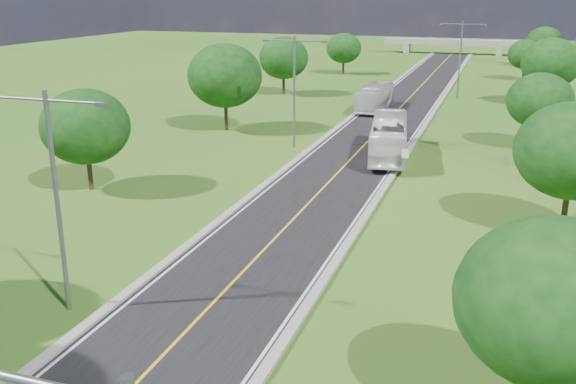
% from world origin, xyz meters
% --- Properties ---
extents(ground, '(260.00, 260.00, 0.00)m').
position_xyz_m(ground, '(0.00, 60.00, 0.00)').
color(ground, '#285B19').
rests_on(ground, ground).
extents(road, '(8.00, 150.00, 0.06)m').
position_xyz_m(road, '(0.00, 66.00, 0.03)').
color(road, black).
rests_on(road, ground).
extents(curb_left, '(0.50, 150.00, 0.22)m').
position_xyz_m(curb_left, '(-4.25, 66.00, 0.11)').
color(curb_left, gray).
rests_on(curb_left, ground).
extents(curb_right, '(0.50, 150.00, 0.22)m').
position_xyz_m(curb_right, '(4.25, 66.00, 0.11)').
color(curb_right, gray).
rests_on(curb_right, ground).
extents(speed_limit_sign, '(0.55, 0.09, 2.40)m').
position_xyz_m(speed_limit_sign, '(5.20, 37.98, 1.60)').
color(speed_limit_sign, slate).
rests_on(speed_limit_sign, ground).
extents(overpass, '(30.00, 3.00, 3.20)m').
position_xyz_m(overpass, '(0.00, 140.00, 2.41)').
color(overpass, gray).
rests_on(overpass, ground).
extents(streetlight_near_left, '(5.90, 0.25, 10.00)m').
position_xyz_m(streetlight_near_left, '(-6.00, 12.00, 5.94)').
color(streetlight_near_left, slate).
rests_on(streetlight_near_left, ground).
extents(streetlight_mid_left, '(5.90, 0.25, 10.00)m').
position_xyz_m(streetlight_mid_left, '(-6.00, 45.00, 5.94)').
color(streetlight_mid_left, slate).
rests_on(streetlight_mid_left, ground).
extents(streetlight_far_right, '(5.90, 0.25, 10.00)m').
position_xyz_m(streetlight_far_right, '(6.00, 78.00, 5.94)').
color(streetlight_far_right, slate).
rests_on(streetlight_far_right, ground).
extents(tree_lb, '(6.30, 6.30, 7.33)m').
position_xyz_m(tree_lb, '(-16.00, 28.00, 4.64)').
color(tree_lb, black).
rests_on(tree_lb, ground).
extents(tree_lc, '(7.56, 7.56, 8.79)m').
position_xyz_m(tree_lc, '(-15.00, 50.00, 5.58)').
color(tree_lc, black).
rests_on(tree_lc, ground).
extents(tree_ld, '(6.72, 6.72, 7.82)m').
position_xyz_m(tree_ld, '(-17.00, 74.00, 4.95)').
color(tree_ld, black).
rests_on(tree_ld, ground).
extents(tree_le, '(5.88, 5.88, 6.84)m').
position_xyz_m(tree_le, '(-14.50, 98.00, 4.33)').
color(tree_le, black).
rests_on(tree_le, ground).
extents(tree_ra, '(6.30, 6.30, 7.33)m').
position_xyz_m(tree_ra, '(14.00, 10.00, 4.64)').
color(tree_ra, black).
rests_on(tree_ra, ground).
extents(tree_rb, '(6.72, 6.72, 7.82)m').
position_xyz_m(tree_rb, '(16.00, 30.00, 4.95)').
color(tree_rb, black).
rests_on(tree_rb, ground).
extents(tree_rc, '(5.88, 5.88, 6.84)m').
position_xyz_m(tree_rc, '(15.00, 52.00, 4.33)').
color(tree_rc, black).
rests_on(tree_rc, ground).
extents(tree_rd, '(7.14, 7.14, 8.30)m').
position_xyz_m(tree_rd, '(17.00, 76.00, 5.27)').
color(tree_rd, black).
rests_on(tree_rd, ground).
extents(tree_re, '(5.46, 5.46, 6.35)m').
position_xyz_m(tree_re, '(14.50, 100.00, 4.02)').
color(tree_re, black).
rests_on(tree_re, ground).
extents(tree_rf, '(6.30, 6.30, 7.33)m').
position_xyz_m(tree_rf, '(18.00, 120.00, 4.64)').
color(tree_rf, black).
rests_on(tree_rf, ground).
extents(bus_outbound, '(4.72, 12.67, 3.45)m').
position_xyz_m(bus_outbound, '(2.86, 44.15, 1.78)').
color(bus_outbound, white).
rests_on(bus_outbound, road).
extents(bus_inbound, '(2.72, 10.77, 2.99)m').
position_xyz_m(bus_inbound, '(-2.72, 66.18, 1.55)').
color(bus_inbound, silver).
rests_on(bus_inbound, road).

